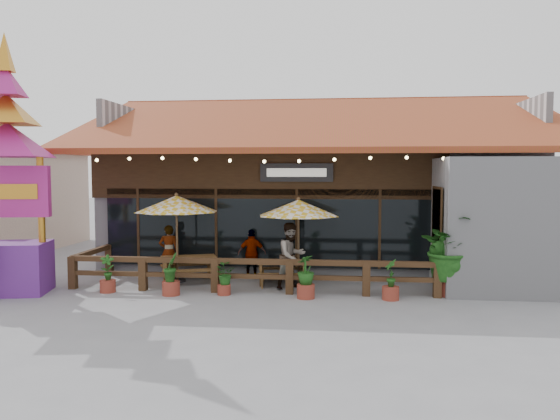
# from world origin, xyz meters

# --- Properties ---
(ground) EXTENTS (100.00, 100.00, 0.00)m
(ground) POSITION_xyz_m (0.00, 0.00, 0.00)
(ground) COLOR gray
(ground) RESTS_ON ground
(restaurant_building) EXTENTS (15.50, 14.73, 6.09)m
(restaurant_building) POSITION_xyz_m (0.26, 6.61, 2.21)
(restaurant_building) COLOR #BBBAC0
(restaurant_building) RESTS_ON ground
(patio_railing) EXTENTS (10.00, 2.60, 0.92)m
(patio_railing) POSITION_xyz_m (-2.25, -0.27, 0.61)
(patio_railing) COLOR #492E1A
(patio_railing) RESTS_ON ground
(umbrella_left) EXTENTS (3.02, 3.02, 2.62)m
(umbrella_left) POSITION_xyz_m (-3.92, 0.76, 2.28)
(umbrella_left) COLOR brown
(umbrella_left) RESTS_ON ground
(umbrella_right) EXTENTS (2.84, 2.84, 2.51)m
(umbrella_right) POSITION_xyz_m (-0.36, 0.75, 2.19)
(umbrella_right) COLOR brown
(umbrella_right) RESTS_ON ground
(picnic_table_left) EXTENTS (1.95, 1.82, 0.76)m
(picnic_table_left) POSITION_xyz_m (-3.57, 0.74, 0.51)
(picnic_table_left) COLOR brown
(picnic_table_left) RESTS_ON ground
(picnic_table_right) EXTENTS (1.51, 1.35, 0.67)m
(picnic_table_right) POSITION_xyz_m (-0.82, 0.70, 0.45)
(picnic_table_right) COLOR brown
(picnic_table_right) RESTS_ON ground
(thai_sign_tower) EXTENTS (3.22, 3.22, 7.33)m
(thai_sign_tower) POSITION_xyz_m (-7.83, -1.18, 3.87)
(thai_sign_tower) COLOR #612383
(thai_sign_tower) RESTS_ON ground
(tropical_plant) EXTENTS (1.99, 1.93, 2.11)m
(tropical_plant) POSITION_xyz_m (3.61, -0.26, 1.21)
(tropical_plant) COLOR maroon
(tropical_plant) RESTS_ON ground
(diner_a) EXTENTS (0.67, 0.52, 1.62)m
(diner_a) POSITION_xyz_m (-4.34, 1.28, 0.81)
(diner_a) COLOR #332110
(diner_a) RESTS_ON ground
(diner_b) EXTENTS (1.13, 1.11, 1.83)m
(diner_b) POSITION_xyz_m (-0.51, 0.17, 0.92)
(diner_b) COLOR #332110
(diner_b) RESTS_ON ground
(diner_c) EXTENTS (0.90, 0.45, 1.48)m
(diner_c) POSITION_xyz_m (-1.85, 1.63, 0.74)
(diner_c) COLOR #332110
(diner_c) RESTS_ON ground
(planter_a) EXTENTS (0.42, 0.41, 1.01)m
(planter_a) POSITION_xyz_m (-5.37, -0.81, 0.43)
(planter_a) COLOR maroon
(planter_a) RESTS_ON ground
(planter_b) EXTENTS (0.46, 0.48, 1.12)m
(planter_b) POSITION_xyz_m (-3.57, -0.96, 0.51)
(planter_b) COLOR maroon
(planter_b) RESTS_ON ground
(planter_c) EXTENTS (0.64, 0.59, 0.85)m
(planter_c) POSITION_xyz_m (-2.20, -0.79, 0.48)
(planter_c) COLOR maroon
(planter_c) RESTS_ON ground
(planter_d) EXTENTS (0.59, 0.59, 1.11)m
(planter_d) POSITION_xyz_m (-0.05, -0.95, 0.54)
(planter_d) COLOR maroon
(planter_d) RESTS_ON ground
(planter_e) EXTENTS (0.42, 0.42, 1.04)m
(planter_e) POSITION_xyz_m (2.09, -0.88, 0.44)
(planter_e) COLOR maroon
(planter_e) RESTS_ON ground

